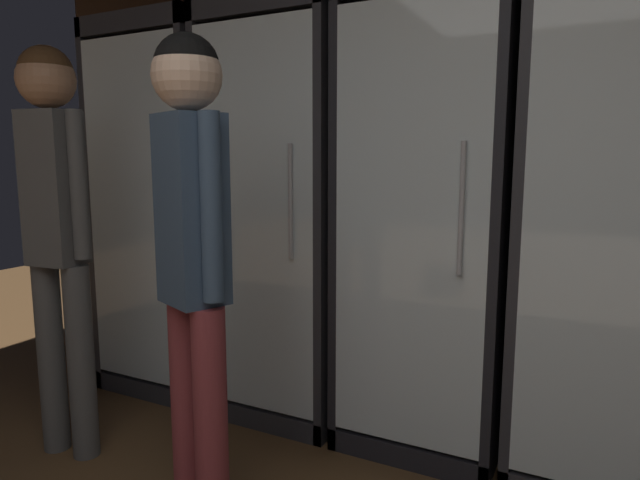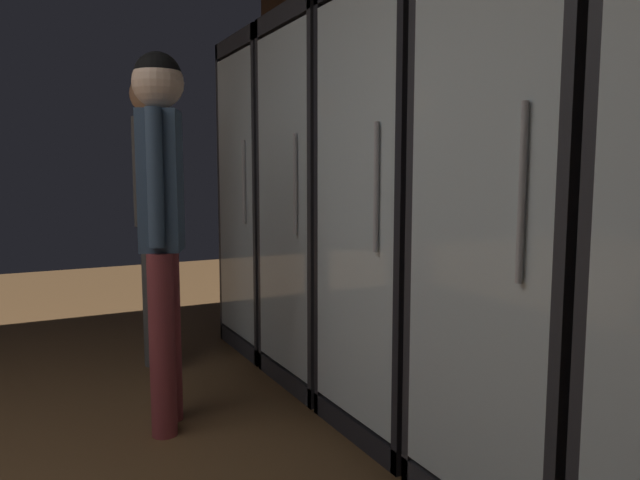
% 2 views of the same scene
% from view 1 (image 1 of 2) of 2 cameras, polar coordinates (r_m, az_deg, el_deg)
% --- Properties ---
extents(wall_back, '(6.00, 0.06, 2.80)m').
position_cam_1_polar(wall_back, '(2.75, 22.37, 9.91)').
color(wall_back, black).
rests_on(wall_back, ground).
extents(cooler_far_left, '(0.70, 0.64, 2.02)m').
position_cam_1_polar(cooler_far_left, '(3.26, -14.31, 2.68)').
color(cooler_far_left, '#2B2B30').
rests_on(cooler_far_left, ground).
extents(cooler_left, '(0.70, 0.64, 2.02)m').
position_cam_1_polar(cooler_left, '(2.82, -3.01, 2.15)').
color(cooler_left, '#2B2B30').
rests_on(cooler_left, ground).
extents(cooler_center, '(0.70, 0.64, 2.02)m').
position_cam_1_polar(cooler_center, '(2.54, 11.55, 1.34)').
color(cooler_center, black).
rests_on(cooler_center, ground).
extents(cooler_right, '(0.70, 0.64, 2.02)m').
position_cam_1_polar(cooler_right, '(2.45, 28.41, 0.03)').
color(cooler_right, '#2B2B30').
rests_on(cooler_right, ground).
extents(shopper_near, '(0.31, 0.24, 1.69)m').
position_cam_1_polar(shopper_near, '(1.85, -13.06, 0.11)').
color(shopper_near, brown).
rests_on(shopper_near, ground).
extents(shopper_far, '(0.33, 0.23, 1.75)m').
position_cam_1_polar(shopper_far, '(2.57, -25.73, 2.93)').
color(shopper_far, '#4C4C4C').
rests_on(shopper_far, ground).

